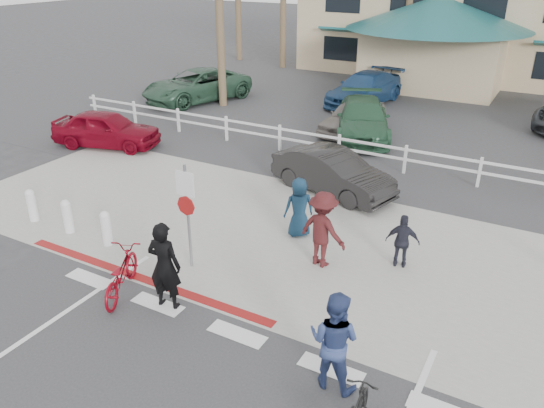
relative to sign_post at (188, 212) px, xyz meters
The scene contains 22 objects.
ground 3.50m from the sign_post, 43.73° to the right, with size 140.00×140.00×0.00m, color #333335.
sidewalk_plaza 3.56m from the sign_post, 45.00° to the left, with size 22.00×7.00×0.01m, color gray.
cross_street 6.86m from the sign_post, 69.94° to the left, with size 40.00×5.00×0.01m, color #333335.
parking_lot 16.03m from the sign_post, 81.72° to the left, with size 50.00×16.00×0.01m, color #333335.
curb_red 1.89m from the sign_post, 124.99° to the right, with size 7.00×0.25×0.02m, color maroon.
rail_fence 8.81m from the sign_post, 71.36° to the left, with size 29.40×0.16×1.00m, color silver, non-canonical shape.
sign_post is the anchor object (origin of this frame).
bollard_0 2.69m from the sign_post, behind, with size 0.26×0.26×0.95m, color silver, non-canonical shape.
bollard_1 4.03m from the sign_post, behind, with size 0.26×0.26×0.95m, color silver, non-canonical shape.
bollard_2 5.39m from the sign_post, behind, with size 0.26×0.26×0.95m, color silver, non-canonical shape.
bike_red 2.00m from the sign_post, 111.83° to the right, with size 0.66×1.88×0.99m, color maroon.
rider_red 1.66m from the sign_post, 71.14° to the right, with size 0.72×0.47×1.97m, color black.
rider_black 4.85m from the sign_post, 23.14° to the right, with size 0.90×0.70×1.86m, color navy.
pedestrian_a 3.14m from the sign_post, 30.96° to the left, with size 1.21×0.70×1.88m, color #411415.
pedestrian_child 5.03m from the sign_post, 29.18° to the left, with size 0.79×0.33×1.35m, color #22232F.
pedestrian_b 3.12m from the sign_post, 60.03° to the left, with size 0.79×0.51×1.61m, color #112C43.
car_white_sedan 5.84m from the sign_post, 78.25° to the left, with size 1.40×4.02×1.33m, color black.
car_red_compact 9.85m from the sign_post, 146.00° to the left, with size 1.65×4.10×1.40m, color maroon.
lot_car_0 15.96m from the sign_post, 125.91° to the left, with size 2.58×5.61×1.56m, color #2D513B.
lot_car_1 11.52m from the sign_post, 90.08° to the left, with size 2.05×5.05×1.47m, color #275136.
lot_car_2 11.80m from the sign_post, 92.61° to the left, with size 1.57×3.91×1.33m, color slate.
lot_car_4 16.58m from the sign_post, 96.06° to the left, with size 2.10×5.18×1.50m, color navy.
Camera 1 is at (4.64, -6.32, 6.75)m, focal length 35.00 mm.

